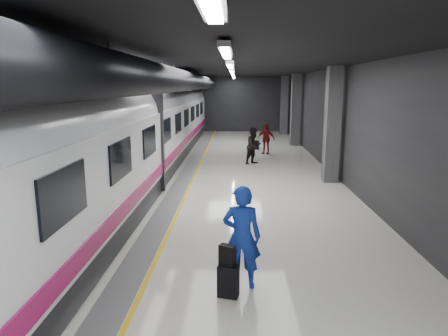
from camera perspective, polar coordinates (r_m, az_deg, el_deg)
ground at (r=14.23m, az=-1.52°, el=-3.67°), size 40.00×40.00×0.00m
platform_hall at (r=14.69m, az=-2.51°, el=10.78°), size 10.02×40.02×4.51m
train at (r=14.38m, az=-14.63°, el=4.53°), size 3.05×38.00×4.05m
traveler_main at (r=7.57m, az=2.55°, el=-9.81°), size 0.75×0.52×1.98m
suitcase_main at (r=7.50m, az=0.62°, el=-15.84°), size 0.41×0.31×0.60m
shoulder_bag at (r=7.31m, az=0.46°, el=-12.34°), size 0.32×0.27×0.38m
traveler_far_a at (r=19.47m, az=4.28°, el=3.19°), size 1.11×1.09×1.80m
traveler_far_b at (r=22.51m, az=5.99°, el=4.16°), size 1.07×0.71×1.69m
suitcase_far at (r=24.11m, az=4.58°, el=3.30°), size 0.39×0.28×0.53m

